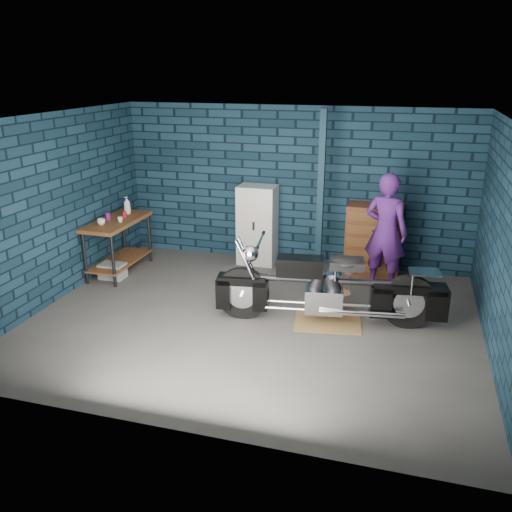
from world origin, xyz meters
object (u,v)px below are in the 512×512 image
(storage_bin, at_px, (113,271))
(tool_chest, at_px, (373,240))
(person, at_px, (386,232))
(locker, at_px, (257,225))
(workbench, at_px, (119,246))
(motorcycle, at_px, (330,283))
(shop_stool, at_px, (341,289))

(storage_bin, distance_m, tool_chest, 4.32)
(person, relative_size, tool_chest, 1.55)
(person, height_order, locker, person)
(person, relative_size, storage_bin, 4.59)
(tool_chest, bearing_deg, storage_bin, -161.30)
(workbench, bearing_deg, locker, 27.20)
(workbench, height_order, person, person)
(workbench, distance_m, motorcycle, 3.80)
(storage_bin, bearing_deg, tool_chest, 18.70)
(workbench, relative_size, tool_chest, 1.19)
(person, height_order, storage_bin, person)
(motorcycle, relative_size, locker, 1.89)
(workbench, xyz_separation_m, storage_bin, (0.02, -0.30, -0.33))
(workbench, xyz_separation_m, tool_chest, (4.08, 1.08, 0.14))
(locker, height_order, shop_stool, locker)
(motorcycle, height_order, shop_stool, motorcycle)
(motorcycle, relative_size, storage_bin, 6.57)
(workbench, distance_m, shop_stool, 3.81)
(workbench, height_order, shop_stool, workbench)
(person, distance_m, tool_chest, 0.69)
(locker, distance_m, shop_stool, 2.33)
(tool_chest, bearing_deg, workbench, -165.20)
(locker, bearing_deg, person, -14.43)
(person, xyz_separation_m, locker, (-2.20, 0.57, -0.22))
(tool_chest, bearing_deg, person, -69.44)
(shop_stool, bearing_deg, person, 62.68)
(tool_chest, height_order, shop_stool, tool_chest)
(storage_bin, height_order, locker, locker)
(locker, xyz_separation_m, shop_stool, (1.68, -1.57, -0.37))
(person, distance_m, locker, 2.28)
(storage_bin, height_order, shop_stool, shop_stool)
(tool_chest, relative_size, shop_stool, 1.84)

